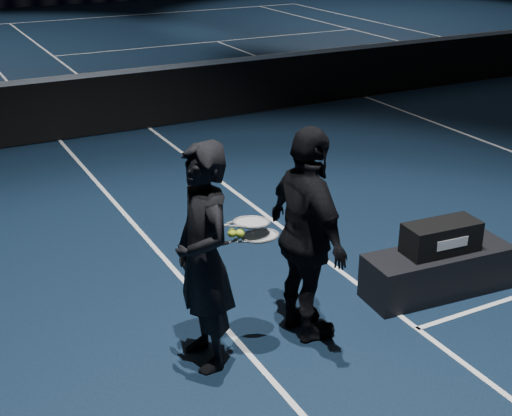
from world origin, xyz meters
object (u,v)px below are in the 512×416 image
Objects in this scene: player_a at (204,258)px; tennis_balls at (236,231)px; player_bench at (437,272)px; racket_lower at (260,236)px; player_b at (307,236)px; racket_bag at (441,237)px; racket_upper at (252,222)px.

player_a is 14.37× the size of tennis_balls.
player_bench is 1.98× the size of racket_lower.
player_bench is 1.53m from player_b.
racket_bag is at bearing -87.51° from player_b.
player_bench is at bearing 0.00° from racket_bag.
tennis_balls is (-1.97, 0.00, 0.82)m from player_bench.
player_a and player_b have the same top height.
racket_upper is 5.67× the size of tennis_balls.
racket_lower is at bearing -175.19° from player_bench.
player_b is (-1.38, -0.02, 0.66)m from player_bench.
racket_upper is (-1.83, 0.03, 0.51)m from racket_bag.
player_bench is 0.78× the size of player_a.
racket_upper is at bearing 94.14° from player_a.
racket_bag is 5.61× the size of tennis_balls.
racket_upper is at bearing 11.58° from tennis_balls.
racket_lower is 1.00× the size of racket_upper.
player_bench is 2.32m from player_a.
player_bench is 11.22× the size of tennis_balls.
racket_lower reaches higher than racket_bag.
racket_bag is at bearing 0.00° from player_bench.
player_a is 2.54× the size of racket_lower.
player_a is 0.44m from racket_upper.
player_b is at bearing 88.43° from player_a.
racket_upper is (-0.45, 0.06, 0.19)m from player_b.
player_bench is at bearing -87.51° from player_b.
racket_lower is (0.45, -0.02, 0.08)m from player_a.
player_b is at bearing -174.52° from player_bench.
racket_upper reaches higher than tennis_balls.
tennis_balls reaches higher than racket_lower.
player_a is at bearing 180.00° from racket_lower.
player_b reaches higher than player_bench.
player_b is at bearing 0.00° from racket_lower.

